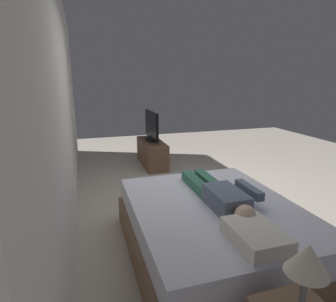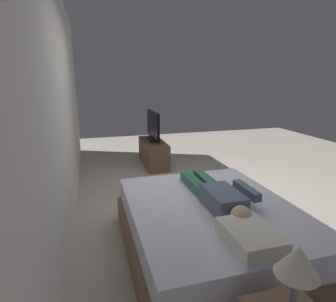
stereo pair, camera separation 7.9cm
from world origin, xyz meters
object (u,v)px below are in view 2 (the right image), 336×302
object	(u,v)px
pillow	(250,237)
remote	(246,192)
lamp	(298,262)
tv_stand	(153,153)
person	(218,195)
bed	(210,231)
tv	(153,127)

from	to	relation	value
pillow	remote	distance (m)	0.98
pillow	lamp	xyz separation A→B (m)	(-0.62, 0.14, 0.25)
pillow	tv_stand	size ratio (longest dim) A/B	0.44
lamp	tv_stand	bearing A→B (deg)	-3.55
pillow	remote	bearing A→B (deg)	-29.53
lamp	person	bearing A→B (deg)	-9.33
pillow	lamp	bearing A→B (deg)	167.37
person	lamp	size ratio (longest dim) A/B	3.00
bed	tv	bearing A→B (deg)	-2.45
pillow	tv	distance (m)	3.74
tv_stand	lamp	distance (m)	4.40
bed	tv_stand	bearing A→B (deg)	-2.45
pillow	person	bearing A→B (deg)	-6.37
remote	tv	xyz separation A→B (m)	(2.88, 0.35, 0.24)
bed	lamp	size ratio (longest dim) A/B	4.73
person	tv	distance (m)	3.04
bed	tv_stand	world-z (taller)	bed
pillow	person	distance (m)	0.71
person	lamp	bearing A→B (deg)	170.67
remote	lamp	bearing A→B (deg)	157.11
bed	person	world-z (taller)	person
tv_stand	lamp	world-z (taller)	lamp
pillow	tv	size ratio (longest dim) A/B	0.55
bed	pillow	size ratio (longest dim) A/B	4.14
tv	lamp	world-z (taller)	tv
bed	remote	bearing A→B (deg)	-69.57
pillow	remote	world-z (taller)	pillow
bed	lamp	bearing A→B (deg)	173.87
pillow	tv	xyz separation A→B (m)	(3.73, -0.13, 0.18)
tv_stand	tv	size ratio (longest dim) A/B	1.25
tv	lamp	bearing A→B (deg)	176.45
bed	remote	world-z (taller)	remote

